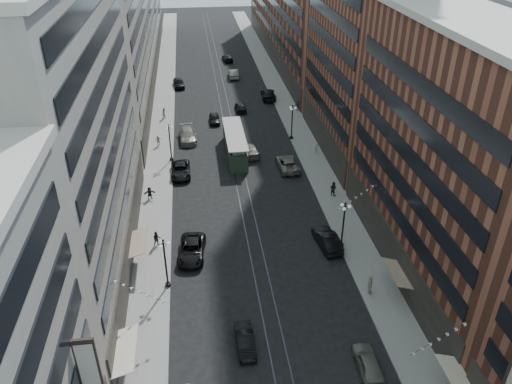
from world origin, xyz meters
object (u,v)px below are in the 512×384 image
lamppost_se_far (343,223)px  car_13 (214,119)px  lamppost_sw_mid (170,141)px  car_extra_0 (241,107)px  car_12 (268,94)px  car_9 (179,83)px  pedestrian_9 (298,106)px  car_7 (181,170)px  lamppost_sw_far (165,262)px  pedestrian_6 (158,141)px  pedestrian_extra_0 (164,113)px  car_5 (245,341)px  car_8 (188,135)px  streetcar (235,145)px  pedestrian_7 (333,188)px  car_extra_2 (250,150)px  car_2 (192,250)px  car_11 (288,163)px  lamppost_se_mid (292,121)px  pedestrian_2 (157,239)px  car_10 (327,240)px  pedestrian_5 (150,193)px  car_extra_1 (227,58)px  car_4 (368,363)px  pedestrian_8 (316,148)px  pedestrian_4 (370,284)px  car_14 (233,74)px

lamppost_se_far → car_13: size_ratio=1.32×
lamppost_sw_mid → car_extra_0: bearing=56.8°
car_12 → car_13: bearing=46.7°
lamppost_se_far → car_12: size_ratio=0.91×
car_9 → pedestrian_9: size_ratio=2.64×
car_7 → car_extra_0: 24.87m
lamppost_sw_far → pedestrian_6: size_ratio=3.26×
lamppost_sw_far → lamppost_se_far: 18.83m
pedestrian_extra_0 → car_7: bearing=-126.7°
car_5 → car_12: bearing=77.9°
car_9 → pedestrian_6: pedestrian_6 is taller
car_8 → car_12: size_ratio=0.99×
streetcar → pedestrian_7: 17.40m
car_extra_2 → lamppost_sw_mid: bearing=-4.8°
car_2 → car_7: 18.02m
lamppost_sw_far → pedestrian_extra_0: 42.95m
lamppost_se_far → car_11: 18.81m
car_2 → pedestrian_extra_0: (-3.75, 38.33, 0.28)m
lamppost_se_far → lamppost_se_mid: bearing=90.0°
lamppost_se_mid → car_13: 14.35m
pedestrian_2 → car_extra_0: pedestrian_2 is taller
car_13 → pedestrian_7: size_ratio=2.23×
car_10 → lamppost_sw_mid: bearing=-60.2°
pedestrian_7 → car_5: bearing=107.3°
pedestrian_9 → pedestrian_5: bearing=-114.4°
lamppost_se_mid → car_11: (-2.40, -9.49, -2.29)m
pedestrian_7 → car_extra_2: size_ratio=0.37×
car_13 → car_extra_1: 36.32m
pedestrian_7 → pedestrian_extra_0: pedestrian_7 is taller
lamppost_sw_far → car_5: 10.96m
car_4 → pedestrian_2: (-17.25, 18.69, 0.28)m
car_9 → pedestrian_8: 38.44m
pedestrian_4 → car_4: bearing=-177.4°
pedestrian_4 → car_8: size_ratio=0.32×
lamppost_se_far → car_14: bearing=95.8°
car_5 → car_8: 42.38m
car_11 → car_extra_0: bearing=-81.8°
car_5 → pedestrian_extra_0: bearing=97.2°
lamppost_sw_mid → car_12: (17.60, 23.48, -2.21)m
car_14 → pedestrian_6: pedestrian_6 is taller
lamppost_se_far → car_9: (-17.40, 55.30, -2.26)m
pedestrian_9 → car_extra_0: (-9.88, 1.76, -0.34)m
car_10 → pedestrian_8: size_ratio=3.03×
lamppost_sw_far → pedestrian_9: lamppost_sw_far is taller
car_9 → car_7: bearing=-95.9°
car_7 → pedestrian_extra_0: bearing=96.7°
car_11 → car_14: bearing=-87.1°
lamppost_se_far → pedestrian_6: size_ratio=3.26×
car_10 → pedestrian_5: 22.97m
pedestrian_6 → pedestrian_7: pedestrian_7 is taller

